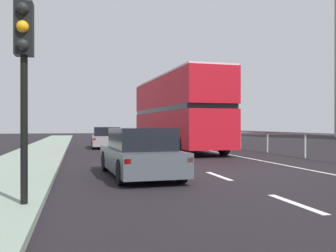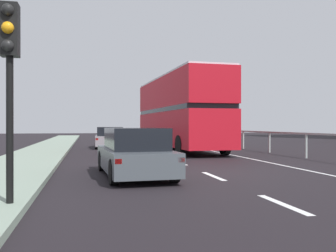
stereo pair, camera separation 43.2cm
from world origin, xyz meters
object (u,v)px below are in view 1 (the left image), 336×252
traffic_signal_pole (24,52)px  sedan_car_ahead (106,138)px  double_decker_bus_red (177,111)px  hatchback_car_near (140,153)px

traffic_signal_pole → sedan_car_ahead: (2.71, 18.18, -2.04)m
double_decker_bus_red → sedan_car_ahead: size_ratio=2.62×
double_decker_bus_red → hatchback_car_near: (-3.94, -10.83, -1.63)m
hatchback_car_near → sedan_car_ahead: 14.17m
hatchback_car_near → sedan_car_ahead: bearing=86.4°
double_decker_bus_red → traffic_signal_pole: double_decker_bus_red is taller
double_decker_bus_red → hatchback_car_near: size_ratio=2.55×
sedan_car_ahead → hatchback_car_near: bearing=-88.8°
hatchback_car_near → sedan_car_ahead: (0.09, 14.17, -0.01)m
hatchback_car_near → sedan_car_ahead: size_ratio=1.03×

